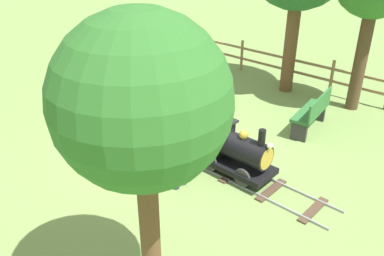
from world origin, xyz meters
TOP-DOWN VIEW (x-y plane):
  - ground_plane at (0.00, 0.00)m, footprint 60.00×60.00m
  - track at (0.00, -0.01)m, footprint 0.76×6.05m
  - locomotive at (0.00, 1.02)m, footprint 0.72×1.45m
  - passenger_car at (0.00, -0.91)m, footprint 0.82×2.35m
  - conductor_person at (0.92, 0.66)m, footprint 0.30×0.30m
  - park_bench at (-2.43, 1.31)m, footprint 1.34×0.58m
  - oak_tree_far at (2.80, 2.09)m, footprint 1.61×1.61m
  - fence_section at (-4.61, -0.01)m, footprint 0.08×7.13m

SIDE VIEW (x-z plane):
  - ground_plane at x=0.00m, z-range 0.00..0.00m
  - track at x=0.00m, z-range 0.00..0.04m
  - park_bench at x=-2.43m, z-range 0.01..0.83m
  - passenger_car at x=0.00m, z-range -0.06..0.91m
  - locomotive at x=0.00m, z-range -0.02..0.98m
  - fence_section at x=-4.61m, z-range 0.03..0.93m
  - conductor_person at x=0.92m, z-range 0.15..1.77m
  - oak_tree_far at x=2.80m, z-range 0.85..4.23m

